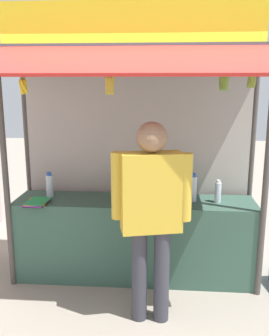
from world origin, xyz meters
The scene contains 14 objects.
ground_plane centered at (0.00, 0.00, 0.00)m, with size 20.00×20.00×0.00m, color #9E9384.
stall_counter centered at (0.00, 0.00, 0.43)m, with size 2.53×0.55×0.87m, color #385B4C.
stall_structure centered at (0.00, 0.08, 1.65)m, with size 2.73×1.38×2.77m.
water_bottle_mid_right centered at (0.87, 0.00, 0.98)m, with size 0.07×0.07×0.24m.
water_bottle_far_right centered at (-0.93, 0.07, 1.00)m, with size 0.08×0.08×0.27m.
water_bottle_right centered at (0.03, 0.14, 0.99)m, with size 0.07×0.07×0.25m.
water_bottle_back_right centered at (0.61, 0.03, 1.01)m, with size 0.08×0.08×0.30m.
magazine_stack_front_left centered at (-0.99, -0.20, 0.89)m, with size 0.24×0.30×0.03m.
magazine_stack_mid_left centered at (0.06, -0.06, 0.89)m, with size 0.22×0.26×0.04m.
banana_bunch_inner_right centered at (-0.99, -0.38, 2.05)m, with size 0.10×0.10×0.31m.
banana_bunch_leftmost centered at (-0.19, -0.38, 2.06)m, with size 0.11×0.11×0.31m.
banana_bunch_inner_left centered at (1.05, -0.38, 2.10)m, with size 0.09×0.09×0.25m.
banana_bunch_rightmost centered at (0.81, -0.38, 2.10)m, with size 0.11×0.10×0.27m.
vendor_person centered at (0.20, -0.77, 1.07)m, with size 0.68×0.33×1.78m.
Camera 1 is at (0.31, -3.82, 2.10)m, focal length 40.59 mm.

